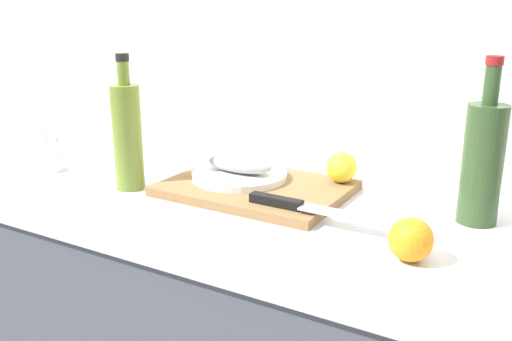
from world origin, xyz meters
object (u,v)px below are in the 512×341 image
cutting_board (256,188)px  chef_knife (301,206)px  coffee_mug_2 (49,149)px  white_plate (240,175)px  lemon_0 (342,167)px  wine_bottle (483,161)px  fish_fillet (240,164)px  olive_oil_bottle (127,135)px

cutting_board → chef_knife: (0.15, -0.10, 0.02)m
coffee_mug_2 → white_plate: bearing=14.8°
lemon_0 → wine_bottle: size_ratio=0.22×
white_plate → coffee_mug_2: bearing=-165.2°
cutting_board → wine_bottle: (0.44, 0.06, 0.11)m
white_plate → fish_fillet: (0.00, 0.00, 0.03)m
lemon_0 → cutting_board: bearing=-146.1°
fish_fillet → lemon_0: 0.22m
cutting_board → fish_fillet: 0.07m
wine_bottle → cutting_board: bearing=-171.8°
cutting_board → lemon_0: (0.15, 0.10, 0.04)m
cutting_board → white_plate: bearing=163.2°
fish_fillet → chef_knife: (0.21, -0.11, -0.02)m
cutting_board → lemon_0: 0.19m
coffee_mug_2 → fish_fillet: bearing=14.8°
fish_fillet → lemon_0: (0.21, 0.09, 0.00)m
cutting_board → fish_fillet: (-0.05, 0.02, 0.04)m
fish_fillet → coffee_mug_2: (-0.47, -0.12, -0.00)m
white_plate → olive_oil_bottle: 0.26m
cutting_board → olive_oil_bottle: olive_oil_bottle is taller
cutting_board → coffee_mug_2: bearing=-168.2°
olive_oil_bottle → cutting_board: bearing=23.9°
chef_knife → wine_bottle: 0.34m
lemon_0 → wine_bottle: bearing=-7.7°
chef_knife → lemon_0: lemon_0 is taller
cutting_board → wine_bottle: bearing=8.2°
cutting_board → fish_fillet: fish_fillet is taller
lemon_0 → fish_fillet: bearing=-156.8°
white_plate → wine_bottle: bearing=5.6°
coffee_mug_2 → olive_oil_bottle: bearing=-1.1°
coffee_mug_2 → wine_bottle: bearing=10.1°
chef_knife → coffee_mug_2: bearing=-178.7°
lemon_0 → coffee_mug_2: 0.71m
fish_fillet → lemon_0: bearing=23.2°
white_plate → chef_knife: 0.23m
cutting_board → chef_knife: 0.18m
fish_fillet → coffee_mug_2: 0.49m
chef_knife → coffee_mug_2: (-0.68, -0.01, 0.02)m
cutting_board → white_plate: 0.06m
olive_oil_bottle → fish_fillet: bearing=32.2°
fish_fillet → white_plate: bearing=0.0°
olive_oil_bottle → white_plate: bearing=32.2°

